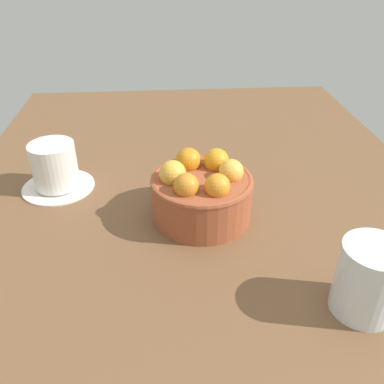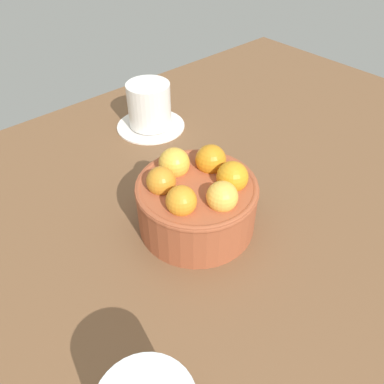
# 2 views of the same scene
# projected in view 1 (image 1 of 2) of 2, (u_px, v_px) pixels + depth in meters

# --- Properties ---
(ground_plane) EXTENTS (1.24, 0.82, 0.04)m
(ground_plane) POSITION_uv_depth(u_px,v_px,m) (201.00, 227.00, 0.66)
(ground_plane) COLOR brown
(terracotta_bowl) EXTENTS (0.15, 0.15, 0.10)m
(terracotta_bowl) POSITION_uv_depth(u_px,v_px,m) (202.00, 192.00, 0.62)
(terracotta_bowl) COLOR #9E4C2D
(terracotta_bowl) RESTS_ON ground_plane
(coffee_cup) EXTENTS (0.12, 0.12, 0.08)m
(coffee_cup) POSITION_uv_depth(u_px,v_px,m) (55.00, 169.00, 0.70)
(coffee_cup) COLOR white
(coffee_cup) RESTS_ON ground_plane
(water_glass) EXTENTS (0.07, 0.07, 0.09)m
(water_glass) POSITION_uv_depth(u_px,v_px,m) (368.00, 279.00, 0.46)
(water_glass) COLOR silver
(water_glass) RESTS_ON ground_plane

